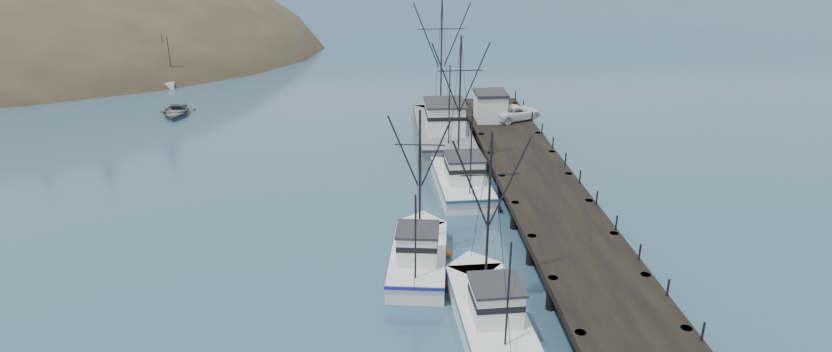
{
  "coord_description": "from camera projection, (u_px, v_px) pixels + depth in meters",
  "views": [
    {
      "loc": [
        1.89,
        -29.24,
        20.53
      ],
      "look_at": [
        4.78,
        15.04,
        2.5
      ],
      "focal_mm": 28.0,
      "sensor_mm": 36.0,
      "label": 1
    }
  ],
  "objects": [
    {
      "name": "work_vessel",
      "position": [
        442.0,
        129.0,
        62.31
      ],
      "size": [
        5.01,
        16.55,
        13.76
      ],
      "color": "slate",
      "rests_on": "ground"
    },
    {
      "name": "trawler_far",
      "position": [
        460.0,
        177.0,
        52.1
      ],
      "size": [
        4.3,
        12.11,
        12.27
      ],
      "color": "silver",
      "rests_on": "ground"
    },
    {
      "name": "pier",
      "position": [
        535.0,
        178.0,
        49.64
      ],
      "size": [
        6.0,
        44.0,
        2.0
      ],
      "color": "black",
      "rests_on": "ground"
    },
    {
      "name": "moored_sailboats",
      "position": [
        132.0,
        73.0,
        88.07
      ],
      "size": [
        18.6,
        15.14,
        6.35
      ],
      "color": "silver",
      "rests_on": "ground"
    },
    {
      "name": "trawler_near",
      "position": [
        488.0,
        309.0,
        34.81
      ],
      "size": [
        3.87,
        10.62,
        10.85
      ],
      "color": "silver",
      "rests_on": "ground"
    },
    {
      "name": "pier_shed",
      "position": [
        490.0,
        106.0,
        62.03
      ],
      "size": [
        3.0,
        3.2,
        2.8
      ],
      "color": "silver",
      "rests_on": "pier"
    },
    {
      "name": "trawler_mid",
      "position": [
        419.0,
        254.0,
        40.37
      ],
      "size": [
        4.44,
        10.22,
        10.22
      ],
      "color": "silver",
      "rests_on": "ground"
    },
    {
      "name": "pickup_truck",
      "position": [
        517.0,
        112.0,
        62.49
      ],
      "size": [
        5.6,
        4.2,
        1.41
      ],
      "primitive_type": "imported",
      "rotation": [
        0.0,
        0.0,
        1.99
      ],
      "color": "white",
      "rests_on": "pier"
    },
    {
      "name": "ground",
      "position": [
        345.0,
        327.0,
        34.64
      ],
      "size": [
        400.0,
        400.0,
        0.0
      ],
      "primitive_type": "plane",
      "color": "navy",
      "rests_on": "ground"
    },
    {
      "name": "motorboat",
      "position": [
        176.0,
        115.0,
        70.88
      ],
      "size": [
        4.66,
        6.02,
        1.15
      ],
      "primitive_type": "imported",
      "rotation": [
        0.0,
        0.0,
        0.13
      ],
      "color": "#505459",
      "rests_on": "ground"
    }
  ]
}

